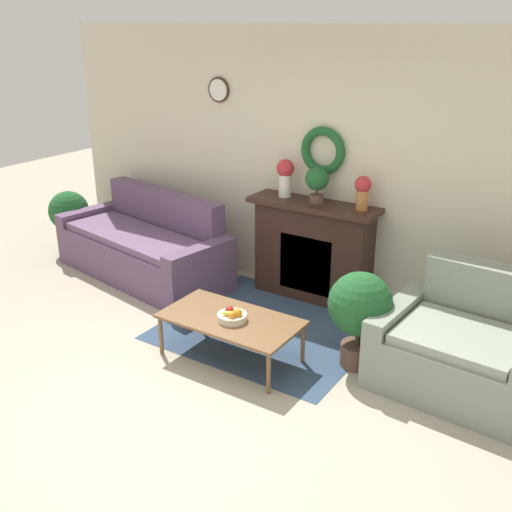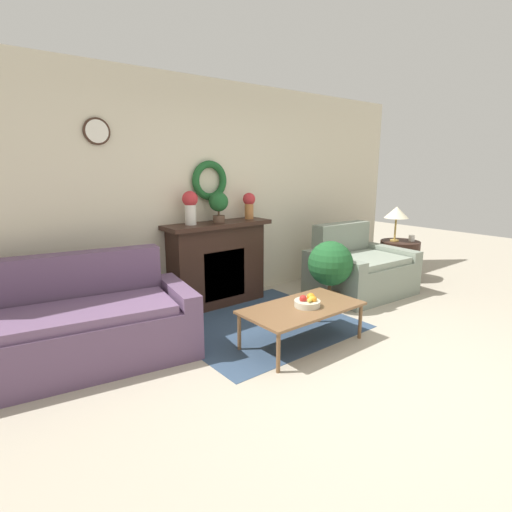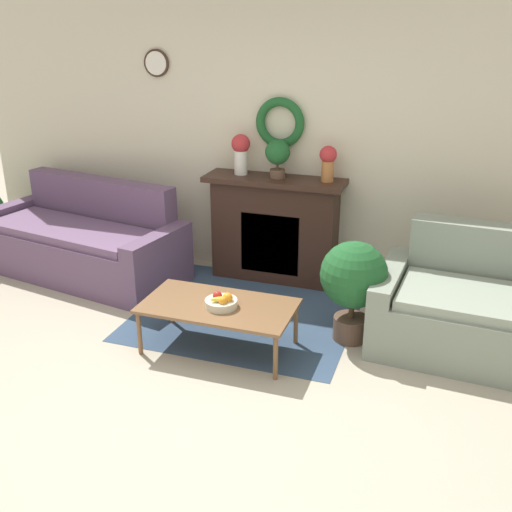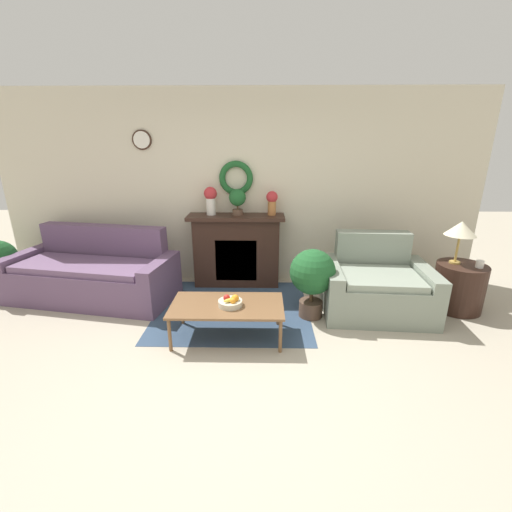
# 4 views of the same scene
# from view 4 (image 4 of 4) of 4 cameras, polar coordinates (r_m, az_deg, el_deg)

# --- Properties ---
(ground_plane) EXTENTS (16.00, 16.00, 0.00)m
(ground_plane) POSITION_cam_4_polar(r_m,az_deg,el_deg) (3.17, -5.09, -20.59)
(ground_plane) COLOR #ADA38E
(floor_rug) EXTENTS (1.88, 1.73, 0.01)m
(floor_rug) POSITION_cam_4_polar(r_m,az_deg,el_deg) (4.38, -3.86, -8.73)
(floor_rug) COLOR #334760
(floor_rug) RESTS_ON ground_plane
(wall_back) EXTENTS (6.80, 0.15, 2.70)m
(wall_back) POSITION_cam_4_polar(r_m,az_deg,el_deg) (4.95, -2.62, 10.93)
(wall_back) COLOR beige
(wall_back) RESTS_ON ground_plane
(fireplace) EXTENTS (1.34, 0.41, 1.04)m
(fireplace) POSITION_cam_4_polar(r_m,az_deg,el_deg) (4.93, -3.24, 1.01)
(fireplace) COLOR #331E16
(fireplace) RESTS_ON ground_plane
(couch_left) EXTENTS (2.25, 1.24, 0.93)m
(couch_left) POSITION_cam_4_polar(r_m,az_deg,el_deg) (5.04, -25.39, -2.80)
(couch_left) COLOR #604766
(couch_left) RESTS_ON ground_plane
(loveseat_right) EXTENTS (1.32, 1.08, 0.92)m
(loveseat_right) POSITION_cam_4_polar(r_m,az_deg,el_deg) (4.47, 19.28, -4.72)
(loveseat_right) COLOR gray
(loveseat_right) RESTS_ON ground_plane
(coffee_table) EXTENTS (1.18, 0.63, 0.38)m
(coffee_table) POSITION_cam_4_polar(r_m,az_deg,el_deg) (3.64, -4.83, -8.46)
(coffee_table) COLOR brown
(coffee_table) RESTS_ON ground_plane
(fruit_bowl) EXTENTS (0.25, 0.25, 0.12)m
(fruit_bowl) POSITION_cam_4_polar(r_m,az_deg,el_deg) (3.57, -4.25, -7.64)
(fruit_bowl) COLOR beige
(fruit_bowl) RESTS_ON coffee_table
(side_table_by_loveseat) EXTENTS (0.58, 0.58, 0.59)m
(side_table_by_loveseat) POSITION_cam_4_polar(r_m,az_deg,el_deg) (4.94, 30.69, -4.46)
(side_table_by_loveseat) COLOR #331E16
(side_table_by_loveseat) RESTS_ON ground_plane
(table_lamp) EXTENTS (0.36, 0.36, 0.52)m
(table_lamp) POSITION_cam_4_polar(r_m,az_deg,el_deg) (4.75, 30.99, 3.85)
(table_lamp) COLOR #B28E42
(table_lamp) RESTS_ON side_table_by_loveseat
(mug) EXTENTS (0.09, 0.09, 0.09)m
(mug) POSITION_cam_4_polar(r_m,az_deg,el_deg) (4.82, 33.25, -1.14)
(mug) COLOR silver
(mug) RESTS_ON side_table_by_loveseat
(vase_on_mantel_left) EXTENTS (0.18, 0.18, 0.38)m
(vase_on_mantel_left) POSITION_cam_4_polar(r_m,az_deg,el_deg) (4.81, -7.57, 9.46)
(vase_on_mantel_left) COLOR silver
(vase_on_mantel_left) RESTS_ON fireplace
(vase_on_mantel_right) EXTENTS (0.16, 0.16, 0.33)m
(vase_on_mantel_right) POSITION_cam_4_polar(r_m,az_deg,el_deg) (4.76, 2.67, 9.11)
(vase_on_mantel_right) COLOR #AD6B38
(vase_on_mantel_right) RESTS_ON fireplace
(potted_plant_on_mantel) EXTENTS (0.23, 0.23, 0.36)m
(potted_plant_on_mantel) POSITION_cam_4_polar(r_m,az_deg,el_deg) (4.75, -3.11, 9.44)
(potted_plant_on_mantel) COLOR brown
(potted_plant_on_mantel) RESTS_ON fireplace
(potted_plant_floor_by_loveseat) EXTENTS (0.53, 0.53, 0.84)m
(potted_plant_floor_by_loveseat) POSITION_cam_4_polar(r_m,az_deg,el_deg) (4.04, 9.38, -3.20)
(potted_plant_floor_by_loveseat) COLOR brown
(potted_plant_floor_by_loveseat) RESTS_ON ground_plane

